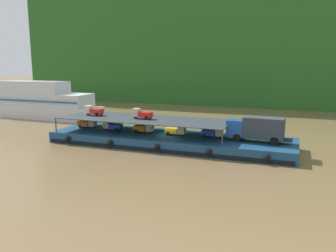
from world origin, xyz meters
The scene contains 13 objects.
ground_plane centered at (0.00, 0.00, 0.00)m, with size 400.00×400.00×0.00m, color brown.
hillside_far_bank centered at (0.00, 58.11, 20.35)m, with size 120.81×33.61×36.14m.
cargo_barge centered at (0.00, -0.03, 0.75)m, with size 32.93×9.12×1.50m.
covered_lorry centered at (11.48, -0.05, 3.19)m, with size 7.92×2.56×3.10m.
cargo_rack centered at (-3.80, 0.00, 3.44)m, with size 23.73×7.74×2.00m.
mini_truck_lower_stern centered at (-13.26, 0.54, 2.19)m, with size 2.79×1.28×1.38m.
mini_truck_lower_aft centered at (-8.70, -0.06, 2.19)m, with size 2.75×1.21×1.38m.
mini_truck_lower_mid centered at (-3.79, 0.08, 2.19)m, with size 2.79×1.28×1.38m.
mini_truck_lower_fore centered at (0.91, 0.09, 2.19)m, with size 2.76×1.24×1.38m.
mini_truck_lower_bow centered at (5.84, 0.54, 2.19)m, with size 2.77×1.25×1.38m.
mini_truck_upper_stern centered at (-11.85, 0.06, 4.19)m, with size 2.78×1.26×1.38m.
mini_truck_upper_mid centered at (-3.95, -0.21, 4.19)m, with size 2.79×1.29×1.38m.
passenger_ferry_upstream centered at (-33.46, 13.25, 3.05)m, with size 26.78×6.46×7.30m.
Camera 1 is at (15.95, -42.72, 11.31)m, focal length 36.97 mm.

